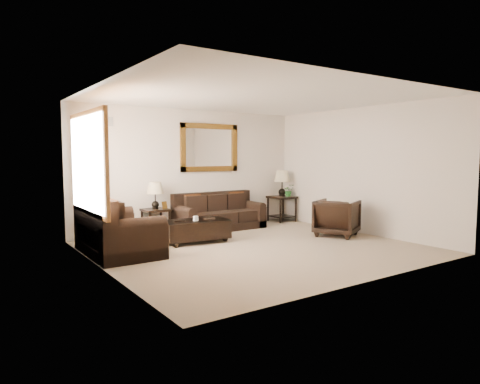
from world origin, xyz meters
TOP-DOWN VIEW (x-y plane):
  - room at (0.00, 0.00)m, footprint 5.51×5.01m
  - window at (-2.70, 0.90)m, footprint 0.07×1.96m
  - mirror at (0.47, 2.47)m, footprint 1.50×0.06m
  - air_vent at (-1.90, 2.48)m, footprint 0.25×0.02m
  - sofa at (0.47, 2.10)m, footprint 2.02×0.87m
  - loveseat at (-2.27, 0.99)m, footprint 1.05×1.76m
  - end_table_left at (-1.01, 2.21)m, footprint 0.51×0.51m
  - end_table_right at (2.40, 2.17)m, footprint 0.59×0.59m
  - coffee_table at (-0.67, 1.09)m, footprint 1.33×0.83m
  - armchair at (2.08, 0.01)m, footprint 1.04×1.07m
  - potted_plant at (2.53, 2.06)m, footprint 0.36×0.38m

SIDE VIEW (x-z plane):
  - coffee_table at x=-0.67m, z-range 0.00..0.53m
  - sofa at x=0.47m, z-range -0.11..0.71m
  - loveseat at x=-2.27m, z-range -0.13..0.86m
  - armchair at x=2.08m, z-range 0.00..0.84m
  - end_table_left at x=-1.01m, z-range 0.17..1.29m
  - potted_plant at x=2.53m, z-range 0.64..0.87m
  - end_table_right at x=2.40m, z-range 0.20..1.49m
  - room at x=0.00m, z-range 0.00..2.71m
  - window at x=-2.70m, z-range 0.72..2.38m
  - mirror at x=0.47m, z-range 1.30..2.40m
  - air_vent at x=-1.90m, z-range 2.26..2.44m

